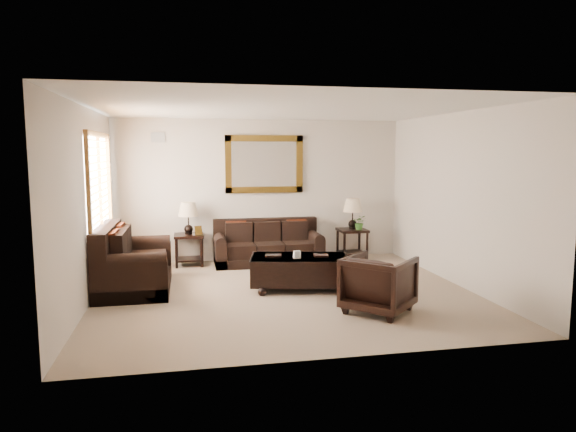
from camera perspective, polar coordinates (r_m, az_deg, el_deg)
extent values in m
cube|color=gray|center=(7.72, -0.30, -8.52)|extent=(5.50, 5.00, 0.01)
cube|color=white|center=(7.46, -0.31, 11.87)|extent=(5.50, 5.00, 0.01)
cube|color=beige|center=(9.93, -3.05, 2.88)|extent=(5.50, 0.01, 2.70)
cube|color=beige|center=(5.06, 5.08, -1.23)|extent=(5.50, 0.01, 2.70)
cube|color=beige|center=(7.46, -21.53, 0.99)|extent=(0.01, 5.00, 2.70)
cube|color=beige|center=(8.44, 18.37, 1.78)|extent=(0.01, 5.00, 2.70)
cube|color=white|center=(8.33, -20.40, 3.01)|extent=(0.01, 1.80, 1.50)
cube|color=brown|center=(8.31, -20.40, 8.46)|extent=(0.06, 1.96, 0.08)
cube|color=brown|center=(8.41, -19.93, -2.36)|extent=(0.06, 1.96, 0.08)
cube|color=brown|center=(7.39, -21.27, 2.51)|extent=(0.06, 0.08, 1.50)
cube|color=brown|center=(9.25, -19.27, 3.42)|extent=(0.06, 0.08, 1.50)
cube|color=brown|center=(8.32, -20.16, 3.02)|extent=(0.05, 0.05, 1.50)
cube|color=#513810|center=(9.88, -2.65, 5.77)|extent=(1.50, 0.06, 1.10)
cube|color=white|center=(9.90, -2.66, 5.77)|extent=(1.26, 0.01, 0.86)
cube|color=#999999|center=(9.80, -14.26, 8.47)|extent=(0.25, 0.02, 0.18)
cube|color=black|center=(9.68, -2.21, -4.81)|extent=(2.00, 0.86, 0.16)
cube|color=black|center=(9.90, -2.53, -1.42)|extent=(2.00, 0.20, 0.41)
cube|color=black|center=(9.55, -5.36, -3.75)|extent=(0.51, 0.71, 0.24)
cube|color=black|center=(9.62, -2.20, -3.65)|extent=(0.51, 0.71, 0.24)
cube|color=black|center=(9.72, 0.90, -3.53)|extent=(0.51, 0.71, 0.24)
cube|color=black|center=(9.55, -7.56, -4.06)|extent=(0.20, 0.86, 0.48)
cylinder|color=black|center=(9.51, -7.58, -2.64)|extent=(0.20, 0.84, 0.20)
cube|color=black|center=(9.82, 2.97, -3.69)|extent=(0.20, 0.86, 0.48)
cylinder|color=black|center=(9.78, 2.98, -2.31)|extent=(0.20, 0.84, 0.20)
cube|color=#65200D|center=(9.67, -5.78, -1.68)|extent=(0.38, 0.17, 0.39)
cube|color=#65200D|center=(9.85, 0.96, -1.49)|extent=(0.38, 0.17, 0.39)
cube|color=black|center=(8.25, -16.59, -7.09)|extent=(1.04, 1.75, 0.20)
cube|color=black|center=(8.17, -19.54, -2.76)|extent=(0.24, 1.75, 0.49)
cube|color=black|center=(7.89, -16.71, -5.91)|extent=(0.85, 0.61, 0.30)
cube|color=black|center=(8.50, -16.31, -4.96)|extent=(0.85, 0.61, 0.30)
cube|color=black|center=(7.48, -17.17, -7.07)|extent=(1.04, 0.24, 0.58)
cylinder|color=black|center=(7.42, -17.25, -4.90)|extent=(1.02, 0.24, 0.24)
cube|color=black|center=(8.94, -16.19, -4.73)|extent=(1.04, 0.24, 0.58)
cylinder|color=black|center=(8.89, -16.26, -2.90)|extent=(1.02, 0.24, 0.24)
cube|color=#65200D|center=(7.78, -18.45, -3.24)|extent=(0.20, 0.46, 0.47)
cube|color=#65200D|center=(8.51, -17.83, -2.35)|extent=(0.20, 0.46, 0.47)
cube|color=black|center=(9.62, -10.97, -2.14)|extent=(0.53, 0.53, 0.05)
cube|color=black|center=(9.70, -10.90, -4.71)|extent=(0.45, 0.45, 0.03)
cylinder|color=black|center=(9.45, -12.30, -4.13)|extent=(0.05, 0.05, 0.53)
cylinder|color=black|center=(9.45, -9.54, -4.06)|extent=(0.05, 0.05, 0.53)
cylinder|color=black|center=(9.89, -12.25, -3.62)|extent=(0.05, 0.05, 0.53)
cylinder|color=black|center=(9.90, -9.62, -3.56)|extent=(0.05, 0.05, 0.53)
sphere|color=black|center=(9.60, -10.98, -1.43)|extent=(0.16, 0.16, 0.16)
cylinder|color=black|center=(9.58, -11.01, -0.40)|extent=(0.02, 0.02, 0.35)
cone|color=#CCB088|center=(9.55, -11.04, 0.75)|extent=(0.37, 0.37, 0.25)
cube|color=#513810|center=(9.51, -9.93, -1.58)|extent=(0.15, 0.10, 0.16)
cube|color=black|center=(10.13, 7.16, -1.58)|extent=(0.54, 0.54, 0.05)
cube|color=black|center=(10.20, 7.12, -4.04)|extent=(0.46, 0.46, 0.03)
cylinder|color=black|center=(9.89, 6.29, -3.49)|extent=(0.05, 0.05, 0.54)
cylinder|color=black|center=(10.04, 8.79, -3.38)|extent=(0.05, 0.05, 0.54)
cylinder|color=black|center=(10.32, 5.52, -3.03)|extent=(0.05, 0.05, 0.54)
cylinder|color=black|center=(10.46, 7.93, -2.93)|extent=(0.05, 0.05, 0.54)
sphere|color=black|center=(10.11, 7.17, -0.89)|extent=(0.17, 0.17, 0.17)
cylinder|color=black|center=(10.09, 7.19, 0.09)|extent=(0.02, 0.02, 0.35)
cone|color=#CCB088|center=(10.06, 7.20, 1.20)|extent=(0.37, 0.37, 0.25)
sphere|color=black|center=(7.58, -2.87, -8.42)|extent=(0.13, 0.13, 0.13)
sphere|color=black|center=(7.84, 6.06, -7.92)|extent=(0.13, 0.13, 0.13)
sphere|color=black|center=(8.11, -3.45, -7.39)|extent=(0.13, 0.13, 0.13)
sphere|color=black|center=(8.35, 4.92, -6.96)|extent=(0.13, 0.13, 0.13)
cube|color=black|center=(7.89, 1.23, -5.97)|extent=(1.57, 1.05, 0.41)
cube|color=black|center=(7.85, 1.23, -4.69)|extent=(1.60, 1.07, 0.04)
cube|color=black|center=(7.82, -1.64, -4.44)|extent=(0.27, 0.21, 0.03)
cube|color=black|center=(7.87, 3.69, -4.41)|extent=(0.25, 0.20, 0.03)
cube|color=white|center=(7.72, 1.01, -4.31)|extent=(0.10, 0.07, 0.11)
imported|color=black|center=(6.84, 10.04, -7.14)|extent=(1.09, 1.09, 0.82)
imported|color=#2C5C1F|center=(10.05, 7.98, -0.88)|extent=(0.35, 0.36, 0.22)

